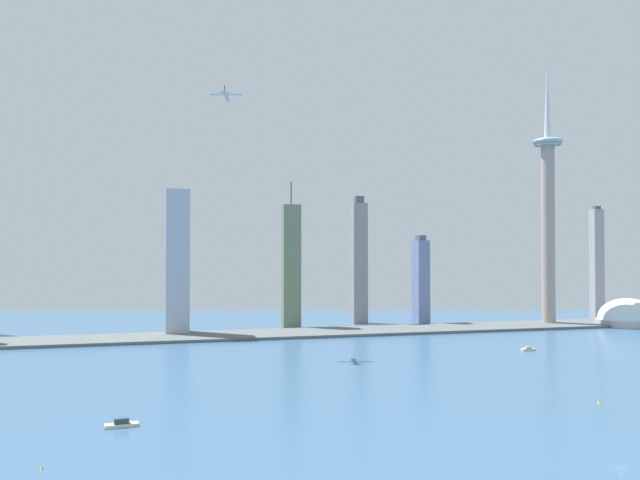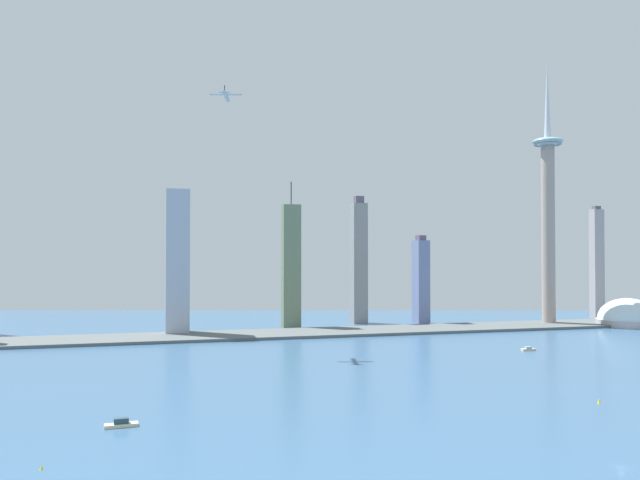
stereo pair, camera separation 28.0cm
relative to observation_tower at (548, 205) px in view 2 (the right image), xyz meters
The scene contains 14 objects.
ground_plane 573.19m from the observation_tower, 121.74° to the right, with size 6000.00×6000.00×0.00m, color #365B7F.
waterfront_pier 327.15m from the observation_tower, behind, with size 1003.90×73.66×3.19m, color #535A5B.
observation_tower is the anchor object (origin of this frame).
stadium_dome 171.39m from the observation_tower, 22.51° to the right, with size 74.68×74.68×51.88m.
skyscraper_1 460.71m from the observation_tower, behind, with size 25.53×22.52×160.16m.
skyscraper_2 248.69m from the observation_tower, 160.48° to the left, with size 18.68×17.85×163.54m.
skyscraper_4 151.47m from the observation_tower, 26.55° to the left, with size 15.65×12.58×155.80m.
skyscraper_5 185.95m from the observation_tower, 159.88° to the left, with size 15.67×23.01×112.84m.
skyscraper_6 332.80m from the observation_tower, behind, with size 21.39×16.46×176.42m.
boat_0 274.54m from the observation_tower, 129.17° to the right, with size 12.89×5.34×3.78m.
boat_2 626.85m from the observation_tower, 144.76° to the right, with size 17.35×7.17×4.64m.
channel_buoy_0 457.55m from the observation_tower, 120.94° to the right, with size 1.97×1.97×2.78m, color yellow.
channel_buoy_1 684.37m from the observation_tower, 142.03° to the right, with size 1.57×1.57×1.62m, color yellow.
airplane 438.13m from the observation_tower, 165.53° to the right, with size 29.79×31.36×8.51m.
Camera 2 is at (-191.62, -227.77, 90.36)m, focal length 35.69 mm.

